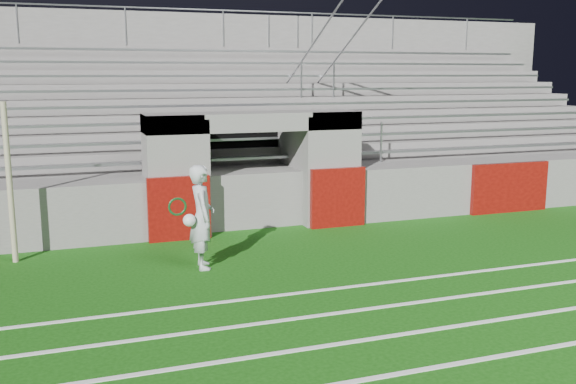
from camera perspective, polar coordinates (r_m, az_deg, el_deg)
name	(u,v)px	position (r m, az deg, el deg)	size (l,w,h in m)	color
ground	(311,271)	(11.40, 2.09, -7.07)	(90.00, 90.00, 0.00)	#12490C
field_post	(10,183)	(12.67, -23.51, 0.71)	(0.11, 0.11, 2.95)	tan
stadium_structure	(210,142)	(18.61, -6.96, 4.41)	(26.00, 8.48, 5.42)	slate
goalkeeper_with_ball	(202,217)	(11.48, -7.67, -2.21)	(0.61, 0.71, 1.87)	#B8BEC3
hose_coil	(177,204)	(13.48, -9.85, -1.04)	(0.51, 0.14, 0.55)	#0C4014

